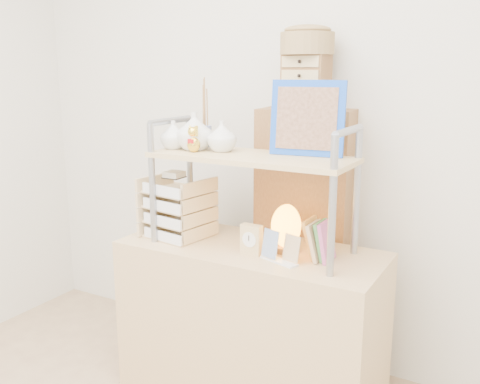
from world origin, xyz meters
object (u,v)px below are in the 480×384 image
at_px(cabinet, 303,244).
at_px(letter_tray, 176,211).
at_px(desk, 250,323).
at_px(salt_lamp, 286,227).

bearing_deg(cabinet, letter_tray, -146.71).
distance_m(desk, salt_lamp, 0.51).
height_order(cabinet, salt_lamp, cabinet).
height_order(cabinet, letter_tray, cabinet).
distance_m(letter_tray, salt_lamp, 0.55).
bearing_deg(salt_lamp, cabinet, 99.35).
bearing_deg(cabinet, salt_lamp, -87.18).
height_order(desk, letter_tray, letter_tray).
bearing_deg(letter_tray, cabinet, 39.82).
bearing_deg(letter_tray, desk, 5.58).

